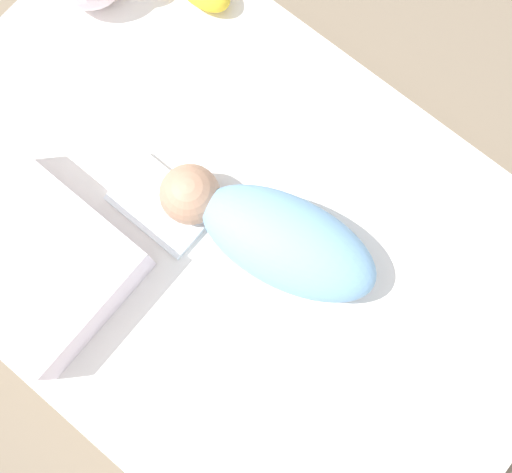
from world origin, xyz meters
name	(u,v)px	position (x,y,z in m)	size (l,w,h in m)	color
ground_plane	(230,249)	(0.00, 0.00, 0.00)	(12.00, 12.00, 0.00)	#7A6B56
bed_mattress	(228,241)	(0.00, 0.00, 0.09)	(1.53, 1.03, 0.19)	white
burp_cloth	(162,205)	(0.15, 0.04, 0.20)	(0.22, 0.14, 0.02)	white
swaddled_baby	(272,235)	(-0.09, -0.05, 0.26)	(0.51, 0.27, 0.16)	#7FB7E5
pillow	(34,261)	(0.26, 0.31, 0.25)	(0.38, 0.32, 0.12)	white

